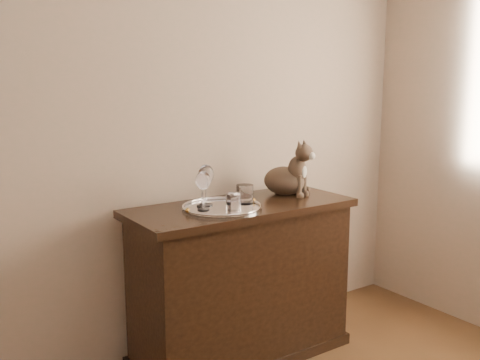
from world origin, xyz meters
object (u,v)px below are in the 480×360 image
at_px(tray, 222,208).
at_px(tumbler_c, 245,194).
at_px(tumbler_b, 233,202).
at_px(wine_glass_c, 203,191).
at_px(sideboard, 241,282).
at_px(wine_glass_b, 206,185).
at_px(cat, 285,167).
at_px(wine_glass_a, 202,190).

xyz_separation_m(tray, tumbler_c, (0.14, 0.00, 0.05)).
bearing_deg(tumbler_b, wine_glass_c, 141.75).
relative_size(sideboard, wine_glass_c, 6.23).
bearing_deg(tray, sideboard, 12.31).
xyz_separation_m(tray, wine_glass_b, (-0.04, 0.08, 0.11)).
bearing_deg(wine_glass_b, tray, -63.79).
xyz_separation_m(tray, cat, (0.48, 0.10, 0.15)).
height_order(wine_glass_a, cat, cat).
bearing_deg(wine_glass_a, tumbler_c, -18.73).
relative_size(tumbler_b, tumbler_c, 0.82).
bearing_deg(wine_glass_c, wine_glass_a, 65.38).
distance_m(tray, tumbler_c, 0.15).
relative_size(tray, tumbler_c, 4.04).
distance_m(tumbler_b, cat, 0.51).
bearing_deg(tumbler_b, tray, 98.20).
relative_size(wine_glass_b, tumbler_c, 2.12).
height_order(tray, wine_glass_b, wine_glass_b).
bearing_deg(wine_glass_a, wine_glass_c, -114.62).
bearing_deg(tumbler_c, tray, -179.51).
bearing_deg(wine_glass_a, tray, -45.16).
bearing_deg(wine_glass_b, sideboard, -16.84).
distance_m(tray, wine_glass_c, 0.14).
bearing_deg(wine_glass_c, tray, -4.22).
xyz_separation_m(sideboard, wine_glass_a, (-0.21, 0.04, 0.52)).
xyz_separation_m(sideboard, wine_glass_b, (-0.18, 0.05, 0.54)).
bearing_deg(cat, tumbler_b, 179.72).
bearing_deg(wine_glass_c, sideboard, 5.32).
relative_size(tray, wine_glass_c, 2.08).
distance_m(sideboard, wine_glass_a, 0.56).
bearing_deg(wine_glass_c, wine_glass_b, 51.22).
bearing_deg(tumbler_c, tumbler_b, -146.62).
xyz_separation_m(wine_glass_c, tumbler_b, (0.11, -0.09, -0.06)).
relative_size(tray, wine_glass_b, 1.91).
bearing_deg(wine_glass_b, wine_glass_a, -160.87).
height_order(wine_glass_b, wine_glass_c, wine_glass_b).
height_order(tumbler_b, cat, cat).
bearing_deg(wine_glass_b, tumbler_c, -24.61).
distance_m(wine_glass_a, tumbler_c, 0.23).
bearing_deg(tumbler_c, wine_glass_c, 178.49).
height_order(wine_glass_a, wine_glass_c, wine_glass_c).
relative_size(tray, tumbler_b, 4.94).
height_order(sideboard, wine_glass_a, wine_glass_a).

